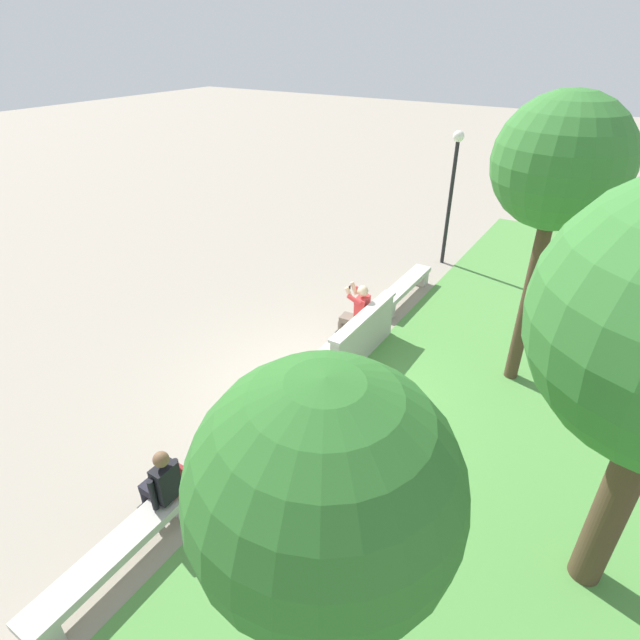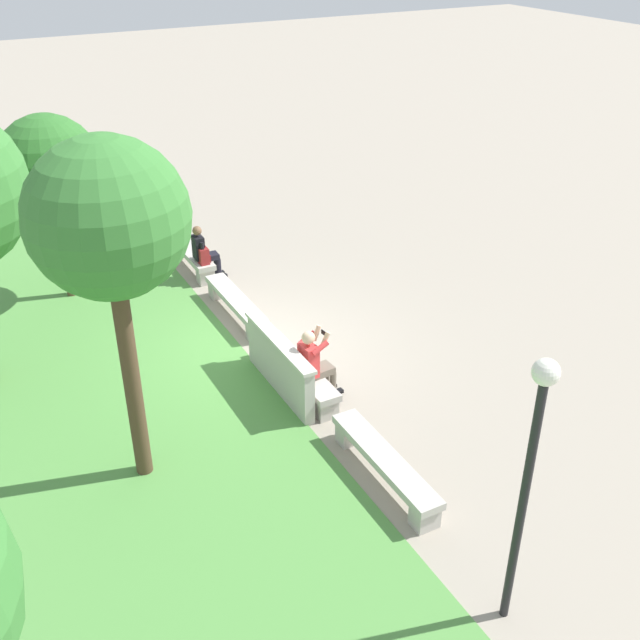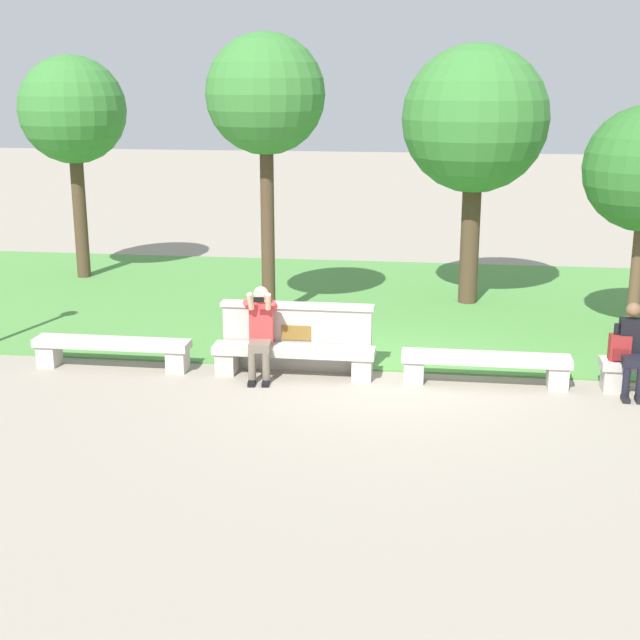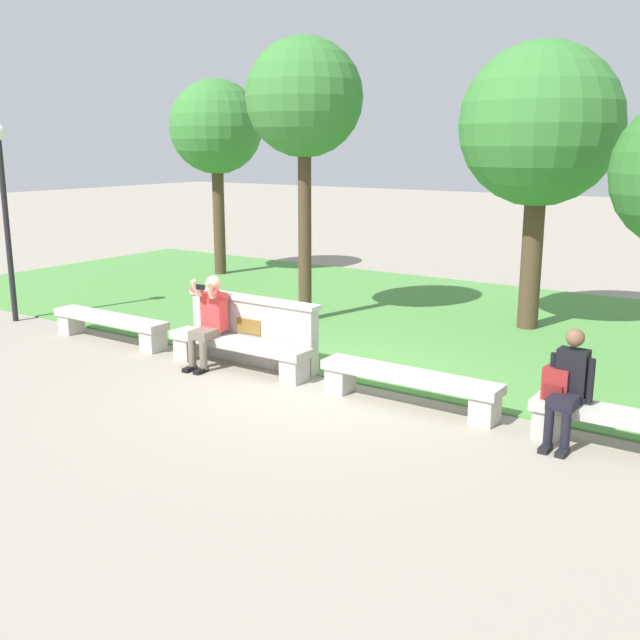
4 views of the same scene
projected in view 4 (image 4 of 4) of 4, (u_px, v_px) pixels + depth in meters
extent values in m
plane|color=gray|center=(317.00, 386.00, 10.03)|extent=(80.00, 80.00, 0.00)
cube|color=#518E42|center=(454.00, 323.00, 13.55)|extent=(22.61, 8.00, 0.03)
cube|color=#B7B2A8|center=(110.00, 318.00, 12.21)|extent=(2.36, 0.40, 0.12)
cube|color=#B7B2A8|center=(71.00, 324.00, 12.82)|extent=(0.28, 0.34, 0.33)
cube|color=#B7B2A8|center=(153.00, 341.00, 11.71)|extent=(0.28, 0.34, 0.33)
cube|color=#B7B2A8|center=(238.00, 343.00, 10.70)|extent=(2.36, 0.40, 0.12)
cube|color=#B7B2A8|center=(188.00, 348.00, 11.30)|extent=(0.28, 0.34, 0.33)
cube|color=#B7B2A8|center=(295.00, 370.00, 10.20)|extent=(0.28, 0.34, 0.33)
cube|color=#B7B2A8|center=(409.00, 376.00, 9.19)|extent=(2.36, 0.40, 0.12)
cube|color=#B7B2A8|center=(340.00, 379.00, 9.79)|extent=(0.28, 0.34, 0.33)
cube|color=#B7B2A8|center=(485.00, 409.00, 8.69)|extent=(0.28, 0.34, 0.33)
cube|color=#B7B2A8|center=(549.00, 423.00, 8.28)|extent=(0.28, 0.34, 0.33)
cube|color=#B7B2A8|center=(253.00, 333.00, 10.95)|extent=(2.21, 0.18, 0.95)
cube|color=beige|center=(252.00, 299.00, 10.84)|extent=(2.27, 0.24, 0.06)
cube|color=brown|center=(249.00, 326.00, 10.85)|extent=(0.44, 0.02, 0.22)
cube|color=black|center=(190.00, 369.00, 10.71)|extent=(0.12, 0.25, 0.06)
cylinder|color=#6B6051|center=(192.00, 354.00, 10.72)|extent=(0.11, 0.11, 0.42)
cube|color=black|center=(201.00, 371.00, 10.61)|extent=(0.12, 0.25, 0.06)
cylinder|color=#6B6051|center=(203.00, 355.00, 10.63)|extent=(0.11, 0.11, 0.42)
cube|color=#6B6051|center=(205.00, 333.00, 10.77)|extent=(0.34, 0.45, 0.12)
cube|color=#D83838|center=(214.00, 311.00, 10.90)|extent=(0.36, 0.25, 0.56)
sphere|color=beige|center=(213.00, 283.00, 10.81)|extent=(0.22, 0.22, 0.22)
cylinder|color=#D83838|center=(199.00, 292.00, 10.84)|extent=(0.12, 0.32, 0.21)
cylinder|color=beige|center=(196.00, 288.00, 10.67)|extent=(0.08, 0.18, 0.27)
cylinder|color=#D83838|center=(220.00, 294.00, 10.66)|extent=(0.12, 0.32, 0.21)
cylinder|color=beige|center=(210.00, 290.00, 10.56)|extent=(0.12, 0.20, 0.27)
cube|color=black|center=(200.00, 287.00, 10.55)|extent=(0.15, 0.03, 0.08)
cube|color=black|center=(545.00, 449.00, 7.91)|extent=(0.10, 0.22, 0.06)
cylinder|color=black|center=(548.00, 428.00, 7.91)|extent=(0.10, 0.10, 0.42)
cube|color=black|center=(562.00, 452.00, 7.81)|extent=(0.10, 0.22, 0.06)
cylinder|color=black|center=(566.00, 432.00, 7.81)|extent=(0.10, 0.10, 0.42)
cube|color=black|center=(564.00, 401.00, 7.94)|extent=(0.28, 0.40, 0.12)
cube|color=black|center=(572.00, 373.00, 8.06)|extent=(0.32, 0.20, 0.52)
sphere|color=brown|center=(575.00, 338.00, 7.97)|extent=(0.20, 0.20, 0.20)
cylinder|color=black|center=(553.00, 374.00, 8.17)|extent=(0.08, 0.08, 0.48)
cylinder|color=black|center=(590.00, 381.00, 7.94)|extent=(0.08, 0.08, 0.48)
cube|color=maroon|center=(557.00, 383.00, 8.14)|extent=(0.28, 0.20, 0.36)
cube|color=maroon|center=(553.00, 392.00, 8.07)|extent=(0.20, 0.06, 0.16)
torus|color=black|center=(558.00, 366.00, 8.10)|extent=(0.10, 0.02, 0.10)
cylinder|color=#4C3826|center=(305.00, 230.00, 13.31)|extent=(0.24, 0.24, 3.34)
sphere|color=#387A33|center=(304.00, 97.00, 12.79)|extent=(2.03, 2.03, 2.03)
cylinder|color=#4C3826|center=(532.00, 253.00, 12.83)|extent=(0.36, 0.36, 2.68)
sphere|color=#387A33|center=(540.00, 124.00, 12.34)|extent=(2.69, 2.69, 2.69)
cylinder|color=#4C3826|center=(219.00, 216.00, 18.25)|extent=(0.28, 0.28, 2.90)
sphere|color=#387A33|center=(216.00, 127.00, 17.76)|extent=(2.22, 2.22, 2.22)
cylinder|color=black|center=(8.00, 233.00, 13.37)|extent=(0.10, 0.10, 3.23)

